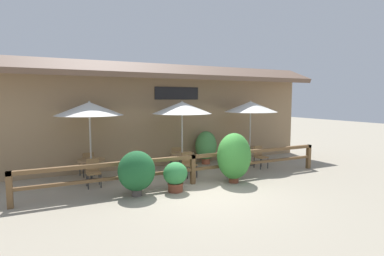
# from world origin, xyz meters

# --- Properties ---
(ground_plane) EXTENTS (60.00, 60.00, 0.00)m
(ground_plane) POSITION_xyz_m (0.00, 0.00, 0.00)
(ground_plane) COLOR #9E937F
(building_facade) EXTENTS (14.28, 1.49, 4.23)m
(building_facade) POSITION_xyz_m (0.00, 4.10, 2.17)
(building_facade) COLOR #997A56
(building_facade) RESTS_ON ground
(patio_railing) EXTENTS (10.40, 0.14, 0.95)m
(patio_railing) POSITION_xyz_m (0.00, 1.05, 0.70)
(patio_railing) COLOR brown
(patio_railing) RESTS_ON ground
(patio_umbrella_near) EXTENTS (2.21, 2.21, 2.70)m
(patio_umbrella_near) POSITION_xyz_m (-2.94, 2.85, 2.44)
(patio_umbrella_near) COLOR #B7B2A8
(patio_umbrella_near) RESTS_ON ground
(dining_table_near) EXTENTS (0.90, 0.90, 0.74)m
(dining_table_near) POSITION_xyz_m (-2.94, 2.85, 0.59)
(dining_table_near) COLOR olive
(dining_table_near) RESTS_ON ground
(chair_near_streetside) EXTENTS (0.42, 0.42, 0.87)m
(chair_near_streetside) POSITION_xyz_m (-2.97, 2.14, 0.49)
(chair_near_streetside) COLOR olive
(chair_near_streetside) RESTS_ON ground
(chair_near_wallside) EXTENTS (0.50, 0.50, 0.87)m
(chair_near_wallside) POSITION_xyz_m (-2.99, 3.57, 0.49)
(chair_near_wallside) COLOR olive
(chair_near_wallside) RESTS_ON ground
(patio_umbrella_middle) EXTENTS (2.21, 2.21, 2.70)m
(patio_umbrella_middle) POSITION_xyz_m (0.30, 2.60, 2.44)
(patio_umbrella_middle) COLOR #B7B2A8
(patio_umbrella_middle) RESTS_ON ground
(dining_table_middle) EXTENTS (0.90, 0.90, 0.74)m
(dining_table_middle) POSITION_xyz_m (0.30, 2.60, 0.59)
(dining_table_middle) COLOR olive
(dining_table_middle) RESTS_ON ground
(chair_middle_streetside) EXTENTS (0.46, 0.46, 0.87)m
(chair_middle_streetside) POSITION_xyz_m (0.24, 1.92, 0.49)
(chair_middle_streetside) COLOR olive
(chair_middle_streetside) RESTS_ON ground
(chair_middle_wallside) EXTENTS (0.51, 0.51, 0.87)m
(chair_middle_wallside) POSITION_xyz_m (0.33, 3.28, 0.49)
(chair_middle_wallside) COLOR olive
(chair_middle_wallside) RESTS_ON ground
(patio_umbrella_far) EXTENTS (2.21, 2.21, 2.70)m
(patio_umbrella_far) POSITION_xyz_m (3.45, 2.65, 2.44)
(patio_umbrella_far) COLOR #B7B2A8
(patio_umbrella_far) RESTS_ON ground
(dining_table_far) EXTENTS (0.90, 0.90, 0.74)m
(dining_table_far) POSITION_xyz_m (3.45, 2.65, 0.59)
(dining_table_far) COLOR olive
(dining_table_far) RESTS_ON ground
(chair_far_streetside) EXTENTS (0.44, 0.44, 0.87)m
(chair_far_streetside) POSITION_xyz_m (3.43, 1.95, 0.49)
(chair_far_streetside) COLOR olive
(chair_far_streetside) RESTS_ON ground
(chair_far_wallside) EXTENTS (0.42, 0.42, 0.87)m
(chair_far_wallside) POSITION_xyz_m (3.42, 3.36, 0.49)
(chair_far_wallside) COLOR olive
(chair_far_wallside) RESTS_ON ground
(potted_plant_corner_fern) EXTENTS (1.15, 1.04, 1.65)m
(potted_plant_corner_fern) POSITION_xyz_m (1.30, 0.61, 0.87)
(potted_plant_corner_fern) COLOR brown
(potted_plant_corner_fern) RESTS_ON ground
(potted_plant_small_flowering) EXTENTS (0.73, 0.66, 0.89)m
(potted_plant_small_flowering) POSITION_xyz_m (-0.82, 0.54, 0.49)
(potted_plant_small_flowering) COLOR brown
(potted_plant_small_flowering) RESTS_ON ground
(potted_plant_broad_leaf) EXTENTS (1.06, 0.96, 1.30)m
(potted_plant_broad_leaf) POSITION_xyz_m (-1.97, 0.64, 0.71)
(potted_plant_broad_leaf) COLOR #564C47
(potted_plant_broad_leaf) RESTS_ON ground
(potted_plant_entrance_palm) EXTENTS (0.93, 0.84, 1.40)m
(potted_plant_entrance_palm) POSITION_xyz_m (1.83, 3.55, 0.76)
(potted_plant_entrance_palm) COLOR #9E4C33
(potted_plant_entrance_palm) RESTS_ON ground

